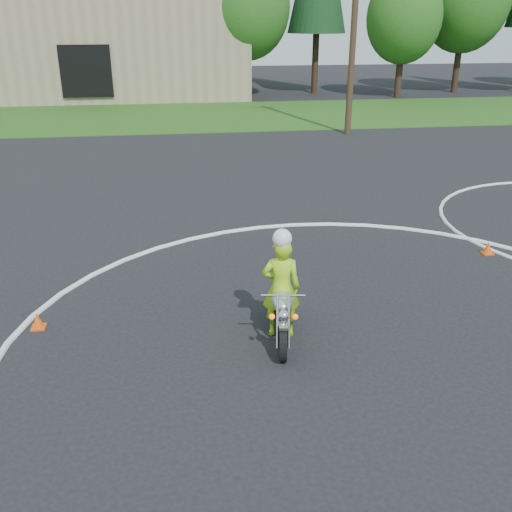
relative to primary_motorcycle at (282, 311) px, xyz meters
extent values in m
plane|color=black|center=(1.33, -3.51, -0.51)|extent=(120.00, 120.00, 0.00)
cube|color=#1E4714|center=(1.33, 23.49, -0.50)|extent=(120.00, 10.00, 0.02)
torus|color=silver|center=(1.33, -0.51, -0.50)|extent=(12.12, 12.12, 0.12)
cylinder|color=black|center=(-0.10, -0.65, -0.21)|extent=(0.21, 0.61, 0.60)
cylinder|color=black|center=(0.11, 0.73, -0.21)|extent=(0.21, 0.61, 0.60)
cube|color=black|center=(0.01, 0.09, -0.11)|extent=(0.36, 0.58, 0.30)
ellipsoid|color=silver|center=(-0.02, -0.11, 0.27)|extent=(0.45, 0.68, 0.28)
cube|color=black|center=(0.06, 0.38, 0.23)|extent=(0.35, 0.63, 0.10)
cylinder|color=silver|center=(-0.18, -0.56, 0.14)|extent=(0.10, 0.36, 0.80)
cylinder|color=silver|center=(0.00, -0.59, 0.14)|extent=(0.10, 0.36, 0.80)
cube|color=silver|center=(-0.11, -0.67, 0.11)|extent=(0.17, 0.24, 0.05)
cylinder|color=silver|center=(-0.07, -0.40, 0.51)|extent=(0.69, 0.14, 0.04)
sphere|color=white|center=(-0.12, -0.75, 0.34)|extent=(0.18, 0.18, 0.18)
sphere|color=#FF5F0C|center=(-0.29, -0.70, 0.31)|extent=(0.09, 0.09, 0.09)
sphere|color=#FD4C0C|center=(0.06, -0.76, 0.31)|extent=(0.09, 0.09, 0.09)
cylinder|color=white|center=(0.23, 0.46, -0.21)|extent=(0.20, 0.80, 0.08)
imported|color=#9BD916|center=(0.00, 0.14, 0.37)|extent=(0.70, 0.52, 1.76)
sphere|color=white|center=(0.00, 0.09, 1.28)|extent=(0.32, 0.32, 0.32)
cone|color=#EC4E0C|center=(-4.18, 0.92, -0.36)|extent=(0.22, 0.22, 0.30)
cube|color=#EC4E0C|center=(-4.18, 0.92, -0.49)|extent=(0.24, 0.24, 0.03)
cone|color=#EC4E0C|center=(5.38, 2.99, -0.36)|extent=(0.22, 0.22, 0.30)
cube|color=#EC4E0C|center=(5.38, 2.99, -0.49)|extent=(0.24, 0.24, 0.03)
cube|color=black|center=(-6.67, 28.39, 1.49)|extent=(3.00, 0.16, 3.00)
cylinder|color=#382619|center=(3.33, 30.49, 1.11)|extent=(0.44, 0.44, 3.24)
ellipsoid|color=#1E5116|center=(3.33, 30.49, 5.07)|extent=(5.40, 5.40, 6.48)
cylinder|color=#382619|center=(8.33, 32.49, 1.47)|extent=(0.44, 0.44, 3.96)
cylinder|color=#382619|center=(13.33, 29.49, 0.93)|extent=(0.44, 0.44, 2.88)
ellipsoid|color=#1E5116|center=(13.33, 29.49, 4.45)|extent=(4.80, 4.80, 5.76)
cylinder|color=#382619|center=(18.33, 31.49, 1.29)|extent=(0.44, 0.44, 3.60)
cylinder|color=#382619|center=(-0.67, 31.49, 0.93)|extent=(0.44, 0.44, 2.88)
ellipsoid|color=#1E5116|center=(-0.67, 31.49, 4.45)|extent=(4.80, 4.80, 5.76)
cylinder|color=#473321|center=(6.33, 17.49, 4.49)|extent=(0.28, 0.28, 10.00)
camera|label=1|loc=(-1.62, -8.28, 4.58)|focal=40.00mm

